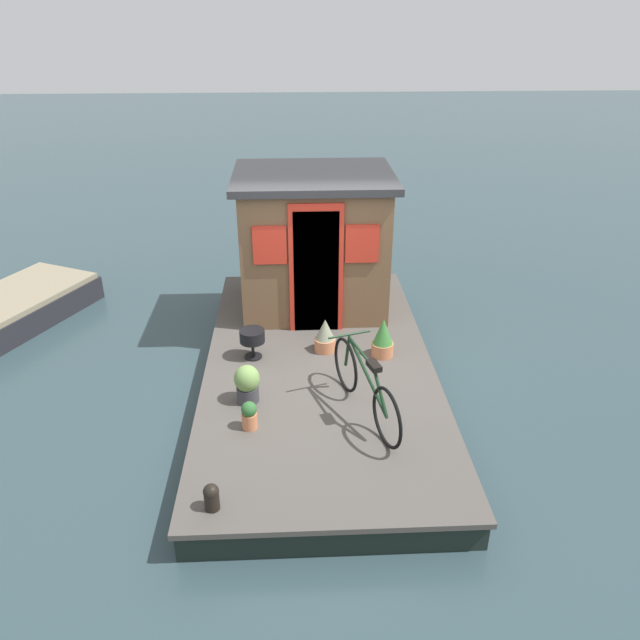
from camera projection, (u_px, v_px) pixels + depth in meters
ground_plane at (319, 387)px, 8.01m from camera, size 60.00×60.00×0.00m
houseboat_deck at (319, 375)px, 7.92m from camera, size 5.63×2.85×0.37m
houseboat_cabin at (314, 241)px, 8.90m from camera, size 1.82×2.21×1.98m
bicycle at (365, 386)px, 6.68m from camera, size 1.67×0.66×0.78m
potted_plant_succulent at (247, 383)px, 6.97m from camera, size 0.29×0.29×0.45m
potted_plant_rosemary at (325, 336)px, 8.01m from camera, size 0.28×0.28×0.45m
potted_plant_lavender at (249, 415)px, 6.55m from camera, size 0.17×0.17×0.32m
potted_plant_mint at (383, 338)px, 7.88m from camera, size 0.28×0.28×0.52m
charcoal_grill at (252, 337)px, 7.81m from camera, size 0.32×0.32×0.39m
mooring_bollard at (211, 496)px, 5.50m from camera, size 0.14×0.14×0.27m
dinghy_boat at (9, 311)px, 9.49m from camera, size 2.99×2.33×0.45m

